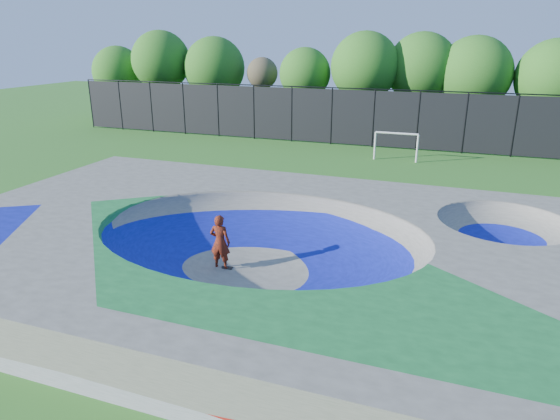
# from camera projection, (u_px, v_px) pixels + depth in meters

# --- Properties ---
(ground) EXTENTS (120.00, 120.00, 0.00)m
(ground) POSITION_uv_depth(u_px,v_px,m) (260.00, 270.00, 16.58)
(ground) COLOR #28661C
(ground) RESTS_ON ground
(skate_deck) EXTENTS (22.00, 14.00, 1.50)m
(skate_deck) POSITION_uv_depth(u_px,v_px,m) (260.00, 250.00, 16.34)
(skate_deck) COLOR gray
(skate_deck) RESTS_ON ground
(skater) EXTENTS (0.72, 0.50, 1.90)m
(skater) POSITION_uv_depth(u_px,v_px,m) (220.00, 242.00, 16.40)
(skater) COLOR #B02E0E
(skater) RESTS_ON ground
(skateboard) EXTENTS (0.81, 0.35, 0.05)m
(skateboard) POSITION_uv_depth(u_px,v_px,m) (221.00, 268.00, 16.70)
(skateboard) COLOR black
(skateboard) RESTS_ON ground
(soccer_goal) EXTENTS (2.72, 0.12, 1.79)m
(soccer_goal) POSITION_uv_depth(u_px,v_px,m) (396.00, 141.00, 30.91)
(soccer_goal) COLOR silver
(soccer_goal) RESTS_ON ground
(fence) EXTENTS (48.09, 0.09, 4.04)m
(fence) POSITION_uv_depth(u_px,v_px,m) (374.00, 117.00, 34.55)
(fence) COLOR black
(fence) RESTS_ON ground
(treeline) EXTENTS (53.29, 7.33, 8.66)m
(treeline) POSITION_uv_depth(u_px,v_px,m) (430.00, 70.00, 37.01)
(treeline) COLOR #443022
(treeline) RESTS_ON ground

